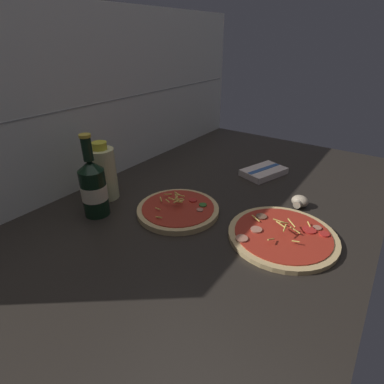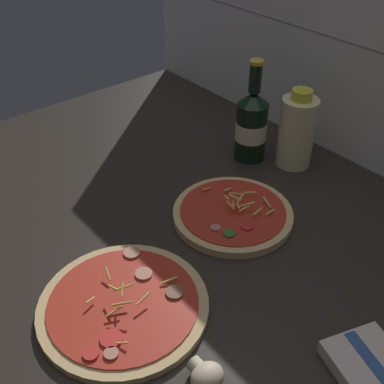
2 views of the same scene
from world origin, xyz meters
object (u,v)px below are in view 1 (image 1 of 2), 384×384
Objects in this scene: pizza_near at (282,235)px; pizza_far at (178,210)px; mushroom_left at (300,201)px; dish_towel at (264,172)px; oil_bottle at (103,173)px; beer_bottle at (93,187)px.

pizza_near is 31.07cm from pizza_far.
mushroom_left is at bearing 4.59° from pizza_near.
pizza_near is at bearing -150.07° from dish_towel.
dish_towel is at bearing 29.93° from pizza_near.
oil_bottle is (-5.86, 25.55, 7.75)cm from pizza_far.
pizza_near is at bearing -79.54° from pizza_far.
pizza_far reaches higher than dish_towel.
beer_bottle reaches higher than mushroom_left.
dish_towel is at bearing 49.06° from mushroom_left.
pizza_far is at bearing 166.19° from dish_towel.
mushroom_left is (24.74, -29.02, 0.83)cm from pizza_far.
pizza_near is 1.51× the size of oil_bottle.
beer_bottle is at bearing -145.11° from oil_bottle.
dish_towel is at bearing -37.20° from oil_bottle.
mushroom_left is (30.60, -54.57, -6.92)cm from oil_bottle.
dish_towel is (35.50, 20.44, 0.41)cm from pizza_near.
pizza_near is 54.58cm from beer_bottle.
mushroom_left is (19.10, 1.53, 1.01)cm from pizza_near.
mushroom_left is at bearing -60.72° from oil_bottle.
beer_bottle is 62.83cm from mushroom_left.
beer_bottle reaches higher than oil_bottle.
dish_towel is at bearing -13.81° from pizza_far.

